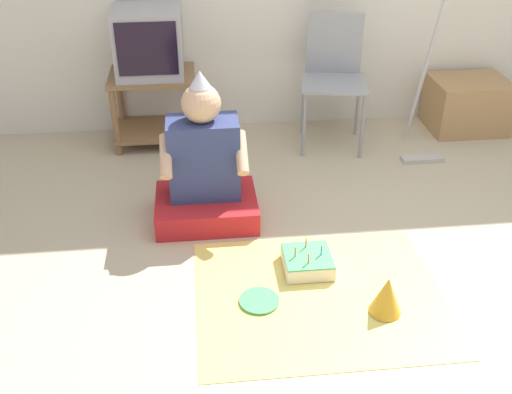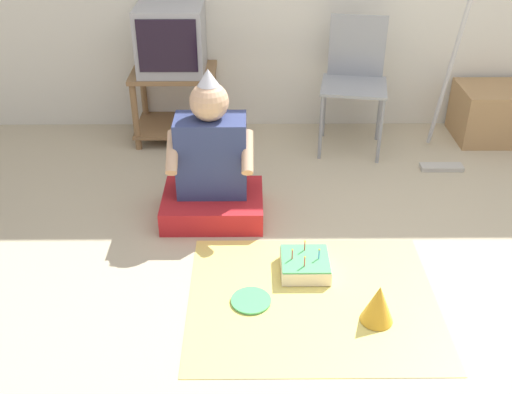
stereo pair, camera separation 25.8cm
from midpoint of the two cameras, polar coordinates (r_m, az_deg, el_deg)
name	(u,v)px [view 2 (the right image)]	position (r m, az deg, el deg)	size (l,w,h in m)	color
ground_plane	(382,286)	(3.07, 14.33, -8.32)	(16.00, 16.00, 0.00)	tan
tv_stand	(176,98)	(4.32, -5.97, 9.29)	(0.58, 0.45, 0.51)	olive
tv	(171,39)	(4.19, -6.29, 14.73)	(0.44, 0.44, 0.44)	#99999E
folding_chair	(355,74)	(4.20, 11.18, 11.41)	(0.49, 0.47, 0.89)	gray
cardboard_box_stack	(495,113)	(4.72, 23.30, 7.32)	(0.55, 0.44, 0.38)	#A87F51
dust_mop	(445,116)	(4.15, 19.32, 7.26)	(0.28, 0.41, 1.18)	#B2ADA3
person_seated	(212,169)	(3.37, -2.05, 2.59)	(0.57, 0.45, 0.87)	red
party_cloth	(312,299)	(2.92, 7.96, -9.71)	(1.18, 0.97, 0.01)	#EAD666
birthday_cake	(305,265)	(3.06, 7.12, -6.47)	(0.24, 0.24, 0.14)	#F4E0C6
party_hat_blue	(378,304)	(2.80, 14.21, -9.90)	(0.15, 0.15, 0.19)	gold
paper_plate	(251,300)	(2.88, 2.13, -9.90)	(0.19, 0.19, 0.01)	#4CB266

